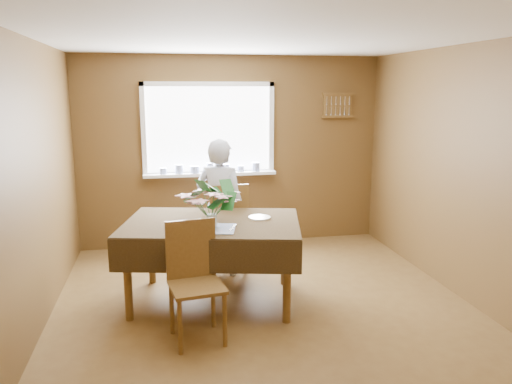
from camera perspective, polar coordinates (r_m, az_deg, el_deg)
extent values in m
plane|color=brown|center=(4.85, 1.28, -13.58)|extent=(4.50, 4.50, 0.00)
plane|color=white|center=(4.40, 1.43, 17.32)|extent=(4.50, 4.50, 0.00)
plane|color=brown|center=(6.65, -2.81, 4.62)|extent=(4.00, 0.00, 4.00)
plane|color=brown|center=(2.38, 13.12, -8.76)|extent=(4.00, 0.00, 4.00)
plane|color=brown|center=(4.48, -24.48, 0.11)|extent=(0.00, 4.50, 4.50)
plane|color=brown|center=(5.25, 23.19, 1.78)|extent=(0.00, 4.50, 4.50)
cube|color=white|center=(6.57, -5.42, 7.12)|extent=(1.60, 0.01, 1.10)
cube|color=white|center=(6.53, -5.51, 12.19)|extent=(1.72, 0.06, 0.06)
cube|color=white|center=(6.62, -5.32, 2.10)|extent=(1.72, 0.06, 0.06)
cube|color=white|center=(6.52, -12.74, 6.86)|extent=(0.06, 0.06, 1.22)
cube|color=white|center=(6.68, 1.74, 7.25)|extent=(0.06, 0.06, 1.22)
cube|color=white|center=(6.55, -5.26, 2.09)|extent=(1.72, 0.20, 0.04)
cylinder|color=white|center=(6.49, -10.56, 2.39)|extent=(0.09, 0.09, 0.08)
cylinder|color=white|center=(6.49, -8.79, 2.61)|extent=(0.11, 0.11, 0.12)
cylinder|color=white|center=(6.50, -7.01, 2.57)|extent=(0.12, 0.12, 0.09)
cylinder|color=white|center=(6.52, -5.25, 2.79)|extent=(0.10, 0.10, 0.13)
cylinder|color=white|center=(6.54, -3.50, 2.74)|extent=(0.11, 0.11, 0.10)
cylinder|color=white|center=(6.57, -1.75, 2.70)|extent=(0.09, 0.09, 0.08)
cylinder|color=white|center=(6.61, -0.03, 2.90)|extent=(0.11, 0.11, 0.12)
cube|color=brown|center=(6.93, 9.30, 9.75)|extent=(0.40, 0.03, 0.30)
cube|color=brown|center=(6.91, 9.38, 10.98)|extent=(0.44, 0.04, 0.03)
cube|color=brown|center=(6.92, 9.30, 8.50)|extent=(0.44, 0.04, 0.03)
cylinder|color=brown|center=(4.70, -14.45, -9.75)|extent=(0.07, 0.07, 0.76)
cylinder|color=brown|center=(4.52, 3.56, -10.25)|extent=(0.07, 0.07, 0.76)
cylinder|color=brown|center=(5.51, -11.88, -6.39)|extent=(0.07, 0.07, 0.76)
cylinder|color=brown|center=(5.36, 3.26, -6.66)|extent=(0.07, 0.07, 0.76)
cube|color=brown|center=(4.85, -5.05, -3.75)|extent=(1.80, 1.40, 0.04)
cube|color=black|center=(4.84, -5.05, -3.46)|extent=(1.88, 1.47, 0.01)
cube|color=black|center=(4.35, -5.89, -7.38)|extent=(1.63, 0.38, 0.30)
cube|color=black|center=(5.43, -4.33, -3.47)|extent=(1.63, 0.38, 0.30)
cube|color=black|center=(5.05, -14.49, -4.98)|extent=(0.26, 1.11, 0.30)
cube|color=black|center=(4.86, 4.83, -5.30)|extent=(0.26, 1.11, 0.30)
cube|color=#4B95D5|center=(4.58, -5.45, -4.20)|extent=(0.55, 0.45, 0.01)
cylinder|color=brown|center=(6.07, -2.26, -5.85)|extent=(0.04, 0.04, 0.48)
cylinder|color=brown|center=(5.98, -5.80, -6.17)|extent=(0.04, 0.04, 0.48)
cylinder|color=brown|center=(5.72, -1.19, -6.95)|extent=(0.04, 0.04, 0.48)
cylinder|color=brown|center=(5.63, -4.94, -7.32)|extent=(0.04, 0.04, 0.48)
cube|color=brown|center=(5.77, -3.58, -4.16)|extent=(0.50, 0.50, 0.03)
cube|color=brown|center=(5.51, -3.06, -1.92)|extent=(0.45, 0.09, 0.53)
cylinder|color=brown|center=(4.11, -8.67, -15.06)|extent=(0.04, 0.04, 0.46)
cylinder|color=brown|center=(4.18, -3.59, -14.43)|extent=(0.04, 0.04, 0.46)
cylinder|color=brown|center=(4.43, -9.61, -13.00)|extent=(0.04, 0.04, 0.46)
cylinder|color=brown|center=(4.50, -4.92, -12.47)|extent=(0.04, 0.04, 0.46)
cube|color=brown|center=(4.20, -6.77, -10.72)|extent=(0.49, 0.49, 0.03)
cube|color=brown|center=(4.29, -7.46, -6.43)|extent=(0.43, 0.09, 0.51)
imported|color=white|center=(5.59, -4.13, -1.74)|extent=(0.67, 0.59, 1.54)
cylinder|color=white|center=(4.63, -5.11, -3.29)|extent=(0.10, 0.10, 0.12)
cylinder|color=#33662D|center=(4.61, -5.13, -2.12)|extent=(0.06, 0.06, 0.09)
cylinder|color=white|center=(4.94, 0.39, -2.93)|extent=(0.25, 0.25, 0.01)
cube|color=silver|center=(4.59, -2.63, -4.05)|extent=(0.10, 0.20, 0.00)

